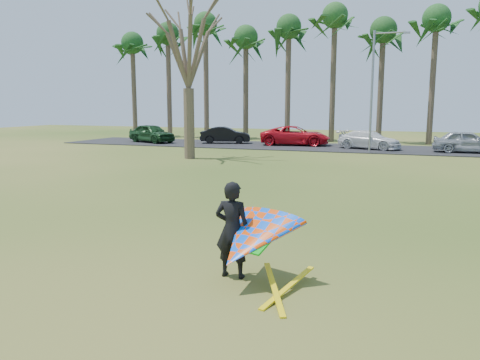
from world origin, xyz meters
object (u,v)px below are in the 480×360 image
(bare_tree_left, at_px, (188,41))
(car_2, at_px, (295,136))
(car_1, at_px, (225,135))
(car_3, at_px, (369,140))
(car_0, at_px, (152,133))
(kite_flyer, at_px, (248,238))
(car_4, at_px, (467,142))
(streetlight, at_px, (375,86))

(bare_tree_left, relative_size, car_2, 1.78)
(car_1, relative_size, car_3, 0.91)
(car_0, height_order, car_1, car_0)
(car_3, bearing_deg, kite_flyer, -161.06)
(car_1, height_order, car_2, car_2)
(car_3, bearing_deg, car_2, 96.56)
(kite_flyer, bearing_deg, bare_tree_left, 119.12)
(car_1, xyz_separation_m, car_4, (18.06, -1.53, 0.06))
(kite_flyer, bearing_deg, car_2, 101.70)
(streetlight, xyz_separation_m, car_3, (-0.39, 2.53, -3.74))
(car_0, bearing_deg, streetlight, -75.66)
(bare_tree_left, bearing_deg, streetlight, 34.57)
(car_0, bearing_deg, car_1, -56.88)
(car_1, relative_size, car_2, 0.76)
(car_0, distance_m, car_4, 24.30)
(bare_tree_left, height_order, car_4, bare_tree_left)
(car_3, bearing_deg, car_0, 109.39)
(car_4, bearing_deg, kite_flyer, 166.80)
(car_3, bearing_deg, car_4, -75.55)
(car_2, distance_m, kite_flyer, 29.14)
(car_1, bearing_deg, car_3, -112.66)
(bare_tree_left, bearing_deg, car_4, 29.26)
(car_0, relative_size, kite_flyer, 1.90)
(car_0, xyz_separation_m, car_4, (24.30, -0.25, -0.04))
(car_0, bearing_deg, kite_flyer, -124.81)
(car_0, xyz_separation_m, car_2, (12.12, 1.46, -0.02))
(bare_tree_left, relative_size, kite_flyer, 4.06)
(car_2, relative_size, car_4, 1.25)
(streetlight, relative_size, car_2, 1.47)
(car_1, distance_m, kite_flyer, 30.70)
(car_3, distance_m, car_4, 6.41)
(car_2, height_order, car_3, car_2)
(streetlight, height_order, car_1, streetlight)
(car_4, relative_size, kite_flyer, 1.81)
(streetlight, distance_m, car_3, 4.54)
(car_0, height_order, car_2, car_0)
(car_1, relative_size, kite_flyer, 1.72)
(streetlight, bearing_deg, car_1, 163.43)
(car_0, bearing_deg, bare_tree_left, -117.31)
(streetlight, xyz_separation_m, car_1, (-12.05, 3.59, -3.73))
(kite_flyer, bearing_deg, streetlight, 89.38)
(car_0, height_order, kite_flyer, kite_flyer)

